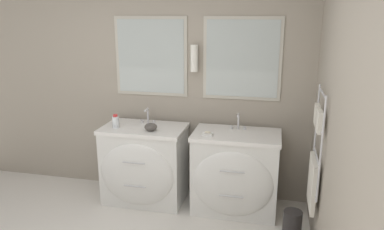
{
  "coord_description": "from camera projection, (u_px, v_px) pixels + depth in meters",
  "views": [
    {
      "loc": [
        1.3,
        -2.0,
        2.08
      ],
      "look_at": [
        0.52,
        1.43,
        1.12
      ],
      "focal_mm": 35.0,
      "sensor_mm": 36.0,
      "label": 1
    }
  ],
  "objects": [
    {
      "name": "wall_back",
      "position": [
        162.0,
        82.0,
        4.31
      ],
      "size": [
        5.04,
        0.16,
        2.6
      ],
      "color": "#9E9384",
      "rests_on": "ground_plane"
    },
    {
      "name": "wall_right",
      "position": [
        333.0,
        120.0,
        2.86
      ],
      "size": [
        0.13,
        4.06,
        2.6
      ],
      "color": "#9E9384",
      "rests_on": "ground_plane"
    },
    {
      "name": "vanity_left",
      "position": [
        144.0,
        164.0,
        4.2
      ],
      "size": [
        0.91,
        0.62,
        0.87
      ],
      "color": "white",
      "rests_on": "ground_plane"
    },
    {
      "name": "vanity_right",
      "position": [
        235.0,
        172.0,
        3.98
      ],
      "size": [
        0.91,
        0.62,
        0.87
      ],
      "color": "white",
      "rests_on": "ground_plane"
    },
    {
      "name": "faucet_left",
      "position": [
        148.0,
        116.0,
        4.23
      ],
      "size": [
        0.17,
        0.11,
        0.18
      ],
      "color": "silver",
      "rests_on": "vanity_left"
    },
    {
      "name": "faucet_right",
      "position": [
        238.0,
        122.0,
        4.01
      ],
      "size": [
        0.17,
        0.11,
        0.18
      ],
      "color": "silver",
      "rests_on": "vanity_right"
    },
    {
      "name": "toiletry_bottle",
      "position": [
        116.0,
        122.0,
        4.08
      ],
      "size": [
        0.07,
        0.07,
        0.15
      ],
      "color": "silver",
      "rests_on": "vanity_left"
    },
    {
      "name": "amenity_bowl",
      "position": [
        151.0,
        127.0,
        3.98
      ],
      "size": [
        0.14,
        0.14,
        0.08
      ],
      "color": "#4C4742",
      "rests_on": "vanity_left"
    },
    {
      "name": "soap_dish",
      "position": [
        208.0,
        134.0,
        3.83
      ],
      "size": [
        0.11,
        0.07,
        0.04
      ],
      "color": "white",
      "rests_on": "vanity_right"
    },
    {
      "name": "waste_bin",
      "position": [
        292.0,
        225.0,
        3.53
      ],
      "size": [
        0.18,
        0.18,
        0.29
      ],
      "color": "#282626",
      "rests_on": "ground_plane"
    }
  ]
}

